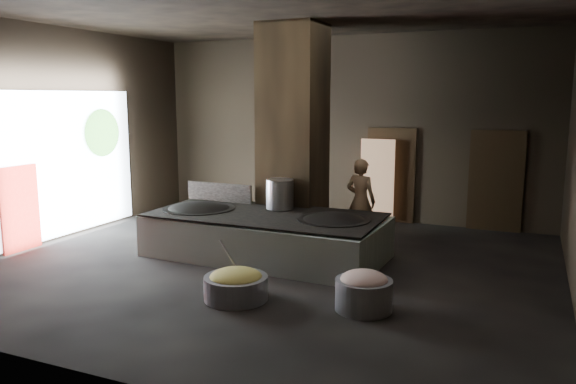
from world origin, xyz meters
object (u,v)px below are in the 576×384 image
at_px(stock_pot, 280,194).
at_px(hearth_platform, 266,236).
at_px(veg_basin, 236,288).
at_px(meat_basin, 364,295).
at_px(wok_right, 334,224).
at_px(cook, 361,201).
at_px(wok_left, 199,212).

bearing_deg(stock_pot, hearth_platform, -95.19).
xyz_separation_m(stock_pot, veg_basin, (0.55, -2.82, -0.95)).
bearing_deg(stock_pot, veg_basin, -79.05).
bearing_deg(meat_basin, veg_basin, -169.52).
xyz_separation_m(wok_right, stock_pot, (-1.30, 0.50, 0.38)).
relative_size(stock_pot, cook, 0.33).
bearing_deg(stock_pot, wok_left, -158.20).
height_order(hearth_platform, wok_right, wok_right).
distance_m(hearth_platform, stock_pot, 0.93).
bearing_deg(cook, veg_basin, 87.98).
relative_size(wok_right, cook, 0.74).
relative_size(stock_pot, meat_basin, 0.71).
distance_m(stock_pot, meat_basin, 3.59).
distance_m(veg_basin, meat_basin, 1.92).
bearing_deg(wok_left, meat_basin, -25.43).
bearing_deg(cook, wok_left, 41.14).
bearing_deg(hearth_platform, wok_right, 4.28).
bearing_deg(wok_right, meat_basin, -60.03).
bearing_deg(stock_pot, wok_right, -21.04).
height_order(wok_right, veg_basin, wok_right).
bearing_deg(cook, wok_right, 98.33).
distance_m(hearth_platform, veg_basin, 2.36).
height_order(hearth_platform, wok_left, wok_left).
distance_m(hearth_platform, cook, 2.26).
height_order(wok_right, meat_basin, wok_right).
relative_size(hearth_platform, stock_pot, 7.67).
bearing_deg(hearth_platform, meat_basin, -35.54).
height_order(veg_basin, meat_basin, meat_basin).
bearing_deg(hearth_platform, stock_pot, 86.96).
bearing_deg(wok_left, hearth_platform, 1.97).
xyz_separation_m(stock_pot, cook, (1.32, 1.18, -0.24)).
height_order(wok_left, veg_basin, wok_left).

